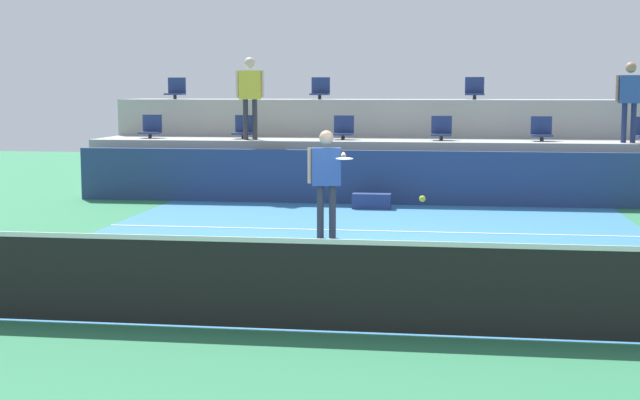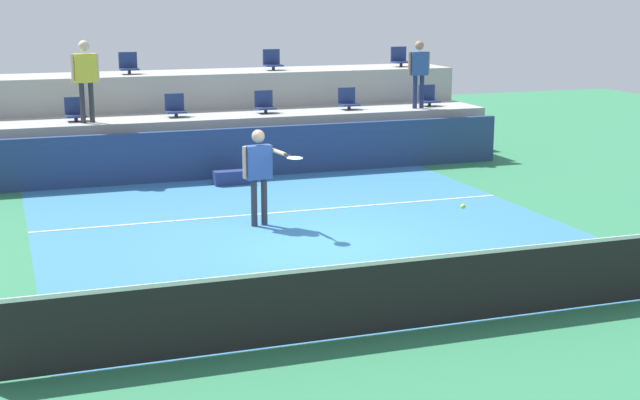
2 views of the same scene
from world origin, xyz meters
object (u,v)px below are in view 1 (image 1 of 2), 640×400
at_px(stadium_chair_lower_right, 542,131).
at_px(stadium_chair_upper_far_right, 633,90).
at_px(stadium_chair_lower_mid_right, 441,130).
at_px(equipment_bag, 372,201).
at_px(stadium_chair_lower_far_left, 151,128).
at_px(spectator_in_grey, 250,90).
at_px(stadium_chair_upper_left, 320,90).
at_px(tennis_player, 327,173).
at_px(stadium_chair_lower_left, 244,129).
at_px(stadium_chair_lower_mid_left, 343,130).
at_px(stadium_chair_upper_far_left, 176,90).
at_px(spectator_leaning_on_rail, 630,95).
at_px(tennis_ball, 422,199).
at_px(stadium_chair_upper_right, 475,90).

relative_size(stadium_chair_lower_right, stadium_chair_upper_far_right, 1.00).
height_order(stadium_chair_lower_mid_right, equipment_bag, stadium_chair_lower_mid_right).
xyz_separation_m(stadium_chair_lower_far_left, spectator_in_grey, (2.36, -0.38, 0.86)).
xyz_separation_m(stadium_chair_upper_left, tennis_player, (1.17, -7.48, -1.27)).
relative_size(stadium_chair_upper_far_right, tennis_player, 0.31).
distance_m(stadium_chair_lower_left, stadium_chair_lower_right, 6.43).
height_order(stadium_chair_upper_left, spectator_in_grey, spectator_in_grey).
xyz_separation_m(stadium_chair_lower_right, stadium_chair_upper_left, (-4.98, 1.80, 0.85)).
height_order(stadium_chair_lower_mid_left, stadium_chair_lower_right, same).
bearing_deg(stadium_chair_lower_left, stadium_chair_upper_far_left, 139.32).
bearing_deg(equipment_bag, stadium_chair_lower_left, 146.53).
distance_m(tennis_player, spectator_leaning_on_rail, 7.73).
bearing_deg(spectator_in_grey, stadium_chair_lower_left, 120.49).
height_order(stadium_chair_lower_mid_right, stadium_chair_upper_far_left, stadium_chair_upper_far_left).
xyz_separation_m(spectator_in_grey, tennis_ball, (4.01, -9.67, -1.15)).
height_order(tennis_player, spectator_leaning_on_rail, spectator_leaning_on_rail).
xyz_separation_m(stadium_chair_upper_right, stadium_chair_upper_far_right, (3.54, 0.00, 0.00)).
bearing_deg(stadium_chair_lower_left, spectator_leaning_on_rail, -2.70).
height_order(stadium_chair_lower_mid_right, stadium_chair_upper_left, stadium_chair_upper_left).
distance_m(stadium_chair_upper_far_left, stadium_chair_upper_left, 3.54).
bearing_deg(stadium_chair_lower_mid_left, stadium_chair_lower_left, 180.00).
xyz_separation_m(stadium_chair_lower_far_left, stadium_chair_lower_mid_right, (6.46, 0.00, 0.00)).
distance_m(stadium_chair_upper_far_left, stadium_chair_upper_right, 7.15).
distance_m(stadium_chair_lower_mid_right, tennis_ball, 10.05).
bearing_deg(stadium_chair_upper_far_right, stadium_chair_upper_left, 180.00).
xyz_separation_m(tennis_player, tennis_ball, (1.62, -4.37, 0.14)).
bearing_deg(stadium_chair_lower_left, spectator_in_grey, -59.51).
distance_m(stadium_chair_lower_far_left, tennis_ball, 11.90).
xyz_separation_m(stadium_chair_lower_mid_left, stadium_chair_upper_right, (2.85, 1.80, 0.85)).
xyz_separation_m(stadium_chair_upper_far_right, spectator_in_grey, (-8.37, -2.18, 0.01)).
bearing_deg(stadium_chair_lower_far_left, spectator_leaning_on_rail, -2.14).
height_order(stadium_chair_lower_right, stadium_chair_upper_left, stadium_chair_upper_left).
xyz_separation_m(tennis_player, spectator_leaning_on_rail, (5.51, 5.29, 1.19)).
relative_size(stadium_chair_lower_far_left, stadium_chair_lower_mid_left, 1.00).
height_order(stadium_chair_lower_left, tennis_player, stadium_chair_lower_left).
bearing_deg(stadium_chair_lower_right, spectator_leaning_on_rail, -12.75).
bearing_deg(stadium_chair_lower_far_left, tennis_player, -50.08).
height_order(stadium_chair_upper_left, tennis_ball, stadium_chair_upper_left).
bearing_deg(spectator_leaning_on_rail, equipment_bag, -162.59).
distance_m(stadium_chair_lower_left, spectator_leaning_on_rail, 8.17).
relative_size(stadium_chair_upper_far_right, spectator_in_grey, 0.29).
bearing_deg(equipment_bag, stadium_chair_lower_far_left, 158.86).
relative_size(stadium_chair_lower_mid_left, stadium_chair_upper_far_left, 1.00).
height_order(stadium_chair_lower_left, stadium_chair_upper_far_right, stadium_chair_upper_far_right).
bearing_deg(tennis_ball, tennis_player, 110.32).
bearing_deg(stadium_chair_lower_mid_left, stadium_chair_lower_far_left, 180.00).
bearing_deg(stadium_chair_upper_far_left, equipment_bag, -36.60).
bearing_deg(spectator_leaning_on_rail, stadium_chair_upper_right, 144.54).
xyz_separation_m(stadium_chair_lower_mid_right, equipment_bag, (-1.32, -1.99, -1.31)).
relative_size(stadium_chair_upper_right, spectator_in_grey, 0.29).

